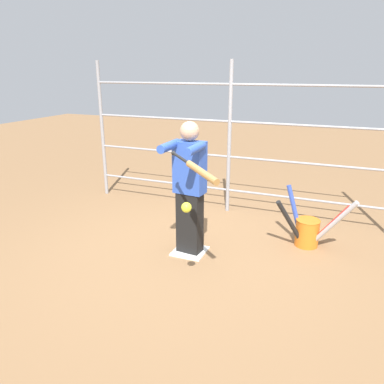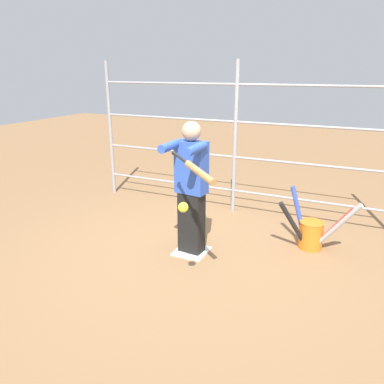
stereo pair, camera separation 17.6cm
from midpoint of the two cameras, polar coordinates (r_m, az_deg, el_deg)
name	(u,v)px [view 1 (the left image)]	position (r m, az deg, el deg)	size (l,w,h in m)	color
ground_plane	(190,252)	(4.84, -1.38, -9.11)	(24.00, 24.00, 0.00)	olive
home_plate	(190,251)	(4.83, -1.38, -9.00)	(0.40, 0.40, 0.02)	white
fence_backstop	(229,139)	(5.89, 4.86, 7.99)	(4.79, 0.06, 2.36)	#939399
batter	(189,185)	(4.48, -1.55, 1.02)	(0.42, 0.58, 1.66)	black
baseball_bat_swinging	(198,170)	(3.55, -0.48, 3.41)	(0.72, 0.59, 0.16)	black
softball_in_flight	(186,207)	(3.41, -2.33, -2.37)	(0.10, 0.10, 0.10)	yellow
bat_bucket	(308,230)	(5.09, 16.37, -5.56)	(0.96, 0.52, 0.79)	orange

